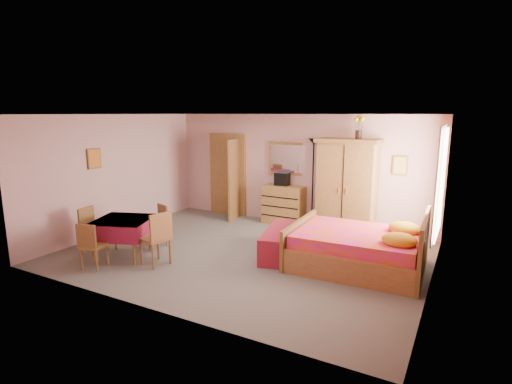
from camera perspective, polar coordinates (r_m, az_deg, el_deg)
The scene contains 23 objects.
floor at distance 7.68m, azimuth -1.74°, elevation -8.77°, with size 6.50×6.50×0.00m, color slate.
ceiling at distance 7.22m, azimuth -1.87°, elevation 11.03°, with size 6.50×6.50×0.00m, color brown.
wall_back at distance 9.55m, azimuth 5.77°, elevation 3.20°, with size 6.50×0.10×2.60m, color #CE9795.
wall_front at distance 5.38m, azimuth -15.34°, elevation -3.44°, with size 6.50×0.10×2.60m, color #CE9795.
wall_left at distance 9.38m, azimuth -19.25°, elevation 2.48°, with size 0.10×5.00×2.60m, color #CE9795.
wall_right at distance 6.39m, azimuth 24.32°, elevation -1.75°, with size 0.10×5.00×2.60m, color #CE9795.
doorway at distance 10.44m, azimuth -4.00°, elevation 2.38°, with size 1.06×0.12×2.15m, color #9E6B35.
window at distance 7.54m, azimuth 24.82°, elevation 1.22°, with size 0.08×1.40×1.95m, color white.
picture_left at distance 8.92m, azimuth -22.12°, elevation 4.45°, with size 0.04×0.32×0.42m, color orange.
picture_back at distance 8.86m, azimuth 19.90°, elevation 3.59°, with size 0.30×0.04×0.40m, color #D8BF59.
chest_of_drawers at distance 9.59m, azimuth 4.01°, elevation -1.82°, with size 0.98×0.49×0.93m, color #AE783B.
wall_mirror at distance 9.60m, azimuth 4.62°, elevation 4.76°, with size 1.00×0.05×0.79m, color white.
stereo at distance 9.54m, azimuth 3.75°, elevation 1.88°, with size 0.33×0.24×0.31m, color black.
floor_lamp at distance 9.31m, azimuth 8.10°, elevation 1.26°, with size 0.26×0.26×2.06m, color black.
wardrobe at distance 8.88m, azimuth 12.83°, elevation 0.69°, with size 1.33×0.69×2.09m, color #A47137.
sunflower_vase at distance 8.70m, azimuth 14.50°, elevation 9.00°, with size 0.20×0.20×0.50m, color yellow.
bed at distance 7.11m, azimuth 14.30°, elevation -6.42°, with size 2.21×1.74×1.02m, color #EA1691.
bench at distance 7.54m, azimuth 3.62°, elevation -7.19°, with size 0.55×1.48×0.49m, color maroon.
dining_table at distance 7.81m, azimuth -18.31°, elevation -6.24°, with size 0.97×0.97×0.71m, color maroon.
chair_south at distance 7.41m, azimuth -22.17°, elevation -7.02°, with size 0.37×0.37×0.82m, color olive.
chair_north at distance 8.25m, azimuth -14.14°, elevation -4.70°, with size 0.37×0.37×0.82m, color #9A6134.
chair_west at distance 8.24m, azimuth -22.06°, elevation -5.06°, with size 0.39×0.39×0.86m, color olive.
chair_east at distance 7.23m, azimuth -14.22°, elevation -6.37°, with size 0.44×0.44×0.96m, color brown.
Camera 1 is at (3.63, -6.24, 2.62)m, focal length 28.00 mm.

